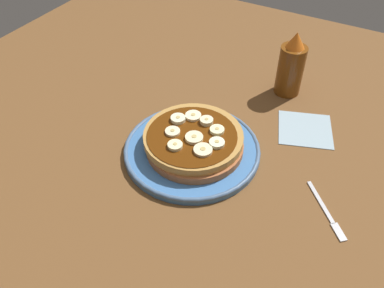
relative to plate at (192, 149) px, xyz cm
name	(u,v)px	position (x,y,z in cm)	size (l,w,h in cm)	color
ground_plane	(192,157)	(0.00, 0.00, -2.33)	(140.00, 140.00, 3.00)	brown
plate	(192,149)	(0.00, 0.00, 0.00)	(26.80, 26.80, 1.54)	#3F72B2
pancake_stack	(195,141)	(-0.45, 0.41, 2.12)	(19.33, 19.45, 3.32)	#A55F37
banana_slice_0	(194,138)	(0.78, 0.89, 4.02)	(3.43, 3.43, 0.87)	#F8E7B5
banana_slice_1	(207,121)	(-4.62, 0.70, 4.12)	(2.64, 2.64, 1.08)	#F1E7B8
banana_slice_2	(203,150)	(2.85, 3.87, 3.96)	(3.50, 3.50, 0.77)	#F8E6B3
banana_slice_3	(175,146)	(4.33, -1.15, 4.03)	(2.80, 2.80, 0.90)	#F9F2B8
banana_slice_4	(193,116)	(-4.84, -2.42, 3.98)	(3.22, 3.22, 0.81)	#FEECC0
banana_slice_5	(173,132)	(1.18, -3.61, 3.93)	(2.90, 2.90, 0.71)	beige
banana_slice_6	(217,130)	(-3.25, 3.69, 4.02)	(2.82, 2.82, 0.89)	#F2F3B6
banana_slice_7	(178,119)	(-2.47, -4.54, 4.07)	(2.97, 2.97, 0.99)	#F0EBC0
banana_slice_8	(217,142)	(-0.20, 5.27, 4.03)	(2.92, 2.92, 0.90)	#EEF1C5
napkin	(305,129)	(-17.58, 17.51, -0.68)	(11.00, 11.00, 0.30)	#99B2BF
fork	(328,213)	(1.83, 27.50, -0.58)	(10.32, 9.43, 0.50)	silver
syrup_bottle	(291,67)	(-28.77, 9.40, 5.94)	(5.93, 5.93, 15.12)	brown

